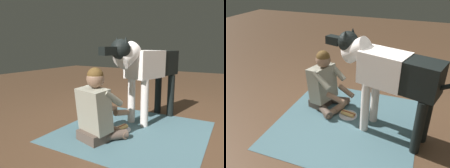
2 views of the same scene
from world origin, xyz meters
TOP-DOWN VIEW (x-y plane):
  - ground_plane at (0.00, 0.00)m, footprint 14.20×14.20m
  - area_rug at (0.25, -0.08)m, footprint 1.82×1.82m
  - person_sitting_on_floor at (0.68, -0.35)m, footprint 0.68×0.59m
  - large_dog at (-0.23, -0.08)m, footprint 1.60×0.62m
  - hot_dog_on_plate at (0.29, -0.24)m, footprint 0.26×0.26m

SIDE VIEW (x-z plane):
  - ground_plane at x=0.00m, z-range 0.00..0.00m
  - area_rug at x=0.25m, z-range 0.00..0.01m
  - hot_dog_on_plate at x=0.29m, z-range -0.01..0.06m
  - person_sitting_on_floor at x=0.68m, z-range -0.08..0.80m
  - large_dog at x=-0.23m, z-range 0.20..1.43m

